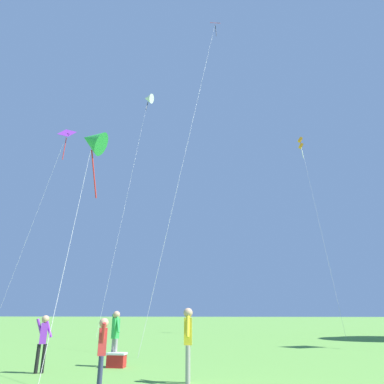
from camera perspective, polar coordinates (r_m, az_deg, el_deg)
kite_green_small at (r=18.79m, az=-15.92°, el=8.00°), size 3.28×7.27×10.82m
kite_orange_box at (r=36.34m, az=17.38°, el=7.36°), size 0.72×5.71×18.22m
kite_white_distant at (r=44.09m, az=-7.18°, el=14.89°), size 1.37×11.86×27.00m
kite_purple_streamer at (r=42.58m, az=-20.05°, el=7.78°), size 2.49×5.70×22.12m
kite_red_high at (r=32.18m, az=3.16°, el=23.29°), size 3.21×10.74×26.94m
person_near_tree at (r=12.13m, az=-23.15°, el=-21.04°), size 0.48×0.32×1.59m
person_foreground_watcher at (r=9.73m, az=-0.65°, el=-22.59°), size 0.24×0.58×1.78m
person_in_red_shirt at (r=8.71m, az=-14.49°, el=-23.36°), size 0.27×0.48×1.54m
person_with_spool at (r=12.87m, az=-12.41°, el=-21.52°), size 0.46×0.44×1.72m
picnic_cooler at (r=12.73m, az=-12.23°, el=-25.23°), size 0.60×0.40×0.44m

